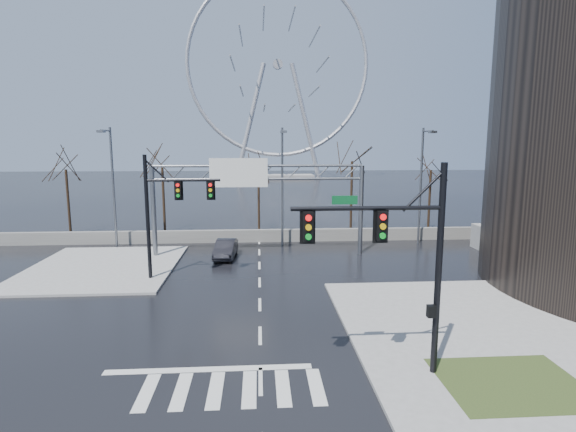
{
  "coord_description": "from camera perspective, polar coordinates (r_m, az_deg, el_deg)",
  "views": [
    {
      "loc": [
        0.0,
        -19.38,
        8.62
      ],
      "look_at": [
        1.9,
        9.43,
        4.0
      ],
      "focal_mm": 28.0,
      "sensor_mm": 36.0,
      "label": 1
    }
  ],
  "objects": [
    {
      "name": "ferris_wheel",
      "position": [
        115.82,
        -1.31,
        17.79
      ],
      "size": [
        45.0,
        6.0,
        50.91
      ],
      "color": "gray",
      "rests_on": "ground"
    },
    {
      "name": "car",
      "position": [
        34.9,
        -7.93,
        -4.14
      ],
      "size": [
        1.76,
        4.26,
        1.37
      ],
      "primitive_type": "imported",
      "rotation": [
        0.0,
        0.0,
        -0.08
      ],
      "color": "black",
      "rests_on": "ground"
    },
    {
      "name": "tree_center",
      "position": [
        44.02,
        -3.76,
        4.58
      ],
      "size": [
        3.25,
        3.25,
        6.5
      ],
      "color": "black",
      "rests_on": "ground"
    },
    {
      "name": "barrier_wall",
      "position": [
        40.2,
        -3.69,
        -2.51
      ],
      "size": [
        52.0,
        0.5,
        1.1
      ],
      "primitive_type": "cube",
      "color": "slate",
      "rests_on": "ground"
    },
    {
      "name": "sign_gantry",
      "position": [
        34.52,
        -4.38,
        3.35
      ],
      "size": [
        16.36,
        0.4,
        7.6
      ],
      "color": "slate",
      "rests_on": "ground"
    },
    {
      "name": "sidewalk_far",
      "position": [
        34.34,
        -22.44,
        -6.03
      ],
      "size": [
        10.0,
        12.0,
        0.15
      ],
      "primitive_type": "cube",
      "color": "gray",
      "rests_on": "ground"
    },
    {
      "name": "signal_mast_far",
      "position": [
        29.19,
        -15.33,
        1.31
      ],
      "size": [
        4.72,
        0.41,
        8.0
      ],
      "color": "black",
      "rests_on": "ground"
    },
    {
      "name": "tree_left",
      "position": [
        43.9,
        -15.66,
        5.3
      ],
      "size": [
        3.75,
        3.75,
        7.5
      ],
      "color": "black",
      "rests_on": "ground"
    },
    {
      "name": "streetlight_right",
      "position": [
        40.16,
        16.71,
        4.81
      ],
      "size": [
        0.5,
        2.55,
        10.0
      ],
      "color": "slate",
      "rests_on": "ground"
    },
    {
      "name": "tree_far_right",
      "position": [
        46.7,
        17.65,
        4.73
      ],
      "size": [
        3.4,
        3.4,
        6.8
      ],
      "color": "black",
      "rests_on": "ground"
    },
    {
      "name": "grass_strip",
      "position": [
        18.96,
        26.53,
        -18.45
      ],
      "size": [
        5.0,
        4.0,
        0.02
      ],
      "primitive_type": "cube",
      "color": "#2C401B",
      "rests_on": "sidewalk_near"
    },
    {
      "name": "sidewalk_right_ext",
      "position": [
        25.1,
        20.39,
        -11.4
      ],
      "size": [
        12.0,
        10.0,
        0.15
      ],
      "primitive_type": "cube",
      "color": "gray",
      "rests_on": "ground"
    },
    {
      "name": "signal_mast_near",
      "position": [
        16.61,
        14.41,
        -4.24
      ],
      "size": [
        5.52,
        0.41,
        8.0
      ],
      "color": "black",
      "rests_on": "ground"
    },
    {
      "name": "tree_right",
      "position": [
        43.88,
        8.12,
        5.86
      ],
      "size": [
        3.9,
        3.9,
        7.8
      ],
      "color": "black",
      "rests_on": "ground"
    },
    {
      "name": "streetlight_left",
      "position": [
        39.51,
        -21.5,
        4.49
      ],
      "size": [
        0.5,
        2.55,
        10.0
      ],
      "color": "slate",
      "rests_on": "ground"
    },
    {
      "name": "streetlight_mid",
      "position": [
        37.7,
        -0.71,
        4.93
      ],
      "size": [
        0.5,
        2.55,
        10.0
      ],
      "color": "slate",
      "rests_on": "ground"
    },
    {
      "name": "tree_far_left",
      "position": [
        47.07,
        -26.32,
        4.44
      ],
      "size": [
        3.5,
        3.5,
        7.0
      ],
      "color": "black",
      "rests_on": "ground"
    },
    {
      "name": "ground",
      "position": [
        21.21,
        -3.56,
        -14.91
      ],
      "size": [
        260.0,
        260.0,
        0.0
      ],
      "primitive_type": "plane",
      "color": "black",
      "rests_on": "ground"
    }
  ]
}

